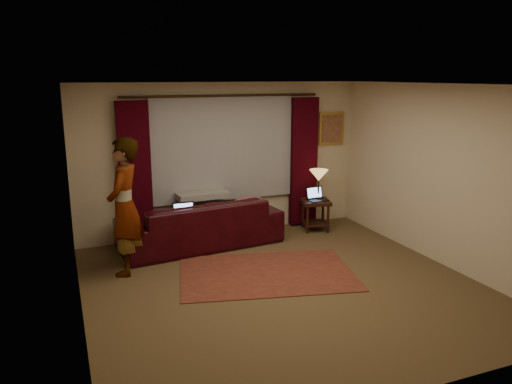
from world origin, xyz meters
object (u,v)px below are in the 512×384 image
Objects in this scene: sofa at (200,215)px; person at (124,207)px; end_table at (315,215)px; laptop_sofa at (185,212)px; tiffany_lamp at (318,184)px; laptop_table at (318,194)px.

person is at bearing 23.24° from sofa.
person is at bearing -167.28° from end_table.
laptop_sofa is at bearing -173.96° from end_table.
end_table is at bearing 7.58° from laptop_sofa.
tiffany_lamp is at bearing 38.30° from end_table.
sofa is at bearing -176.98° from tiffany_lamp.
end_table is 0.55m from tiffany_lamp.
laptop_table reaches higher than laptop_sofa.
sofa is 4.66× the size of end_table.
laptop_table is (-0.07, -0.12, -0.15)m from tiffany_lamp.
laptop_table is (0.01, -0.05, 0.39)m from end_table.
sofa is at bearing 36.01° from laptop_sofa.
person is (-3.47, -0.83, 0.13)m from tiffany_lamp.
laptop_table reaches higher than end_table.
end_table is at bearing 126.26° from person.
tiffany_lamp is at bearing 176.83° from sofa.
person is at bearing -166.58° from tiffany_lamp.
tiffany_lamp reaches higher than laptop_sofa.
laptop_table is at bearing 173.83° from sofa.
sofa is 2.23m from tiffany_lamp.
tiffany_lamp is (2.50, 0.32, 0.17)m from laptop_sofa.
sofa is at bearing 142.97° from person.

